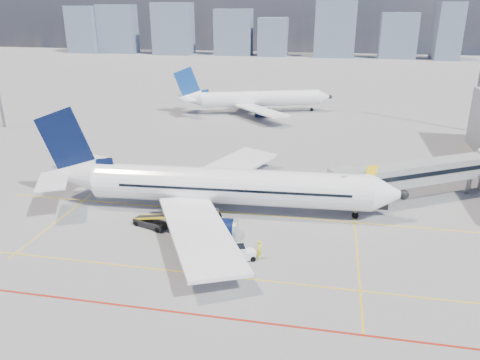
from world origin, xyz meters
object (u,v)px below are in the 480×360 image
(second_aircraft, at_px, (254,99))
(belt_loader, at_px, (151,222))
(cargo_dolly, at_px, (200,236))
(ramp_worker, at_px, (259,250))
(baggage_tug, at_px, (243,253))
(main_aircraft, at_px, (214,186))

(second_aircraft, relative_size, belt_loader, 6.01)
(second_aircraft, xyz_separation_m, cargo_dolly, (4.94, -63.54, -2.24))
(second_aircraft, distance_m, cargo_dolly, 63.77)
(belt_loader, bearing_deg, ramp_worker, 0.78)
(cargo_dolly, relative_size, ramp_worker, 1.80)
(second_aircraft, height_order, cargo_dolly, second_aircraft)
(baggage_tug, relative_size, belt_loader, 0.42)
(ramp_worker, bearing_deg, belt_loader, 79.54)
(cargo_dolly, relative_size, belt_loader, 0.61)
(main_aircraft, distance_m, belt_loader, 8.65)
(cargo_dolly, xyz_separation_m, ramp_worker, (6.57, -1.66, 0.01))
(baggage_tug, relative_size, ramp_worker, 1.25)
(cargo_dolly, distance_m, belt_loader, 7.09)
(second_aircraft, height_order, baggage_tug, second_aircraft)
(main_aircraft, bearing_deg, baggage_tug, -66.32)
(ramp_worker, bearing_deg, cargo_dolly, 84.72)
(main_aircraft, distance_m, ramp_worker, 12.74)
(ramp_worker, bearing_deg, baggage_tug, 115.25)
(baggage_tug, distance_m, ramp_worker, 1.66)
(main_aircraft, distance_m, baggage_tug, 12.38)
(belt_loader, bearing_deg, main_aircraft, 64.34)
(second_aircraft, relative_size, cargo_dolly, 9.88)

